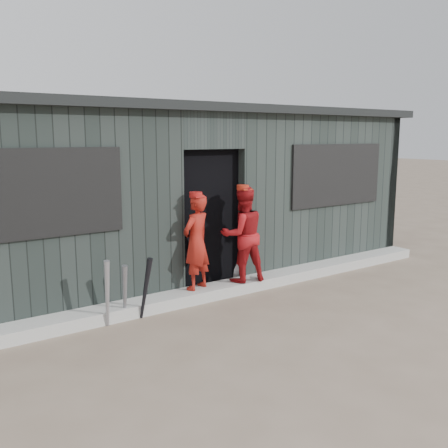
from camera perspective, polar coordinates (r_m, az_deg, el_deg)
ground at (r=5.71m, az=10.67°, el=-12.54°), size 80.00×80.00×0.00m
curb at (r=6.99m, az=-0.09°, el=-7.46°), size 8.00×0.36×0.15m
bat_left at (r=5.88m, az=-13.20°, el=-7.77°), size 0.11×0.19×0.81m
bat_mid at (r=6.07m, az=-11.27°, el=-7.68°), size 0.12×0.22×0.70m
bat_right at (r=6.06m, az=-8.95°, el=-7.28°), size 0.16×0.23×0.77m
player_red_left at (r=6.62m, az=-3.19°, el=-2.06°), size 0.55×0.46×1.28m
player_red_right at (r=6.98m, az=2.14°, el=-1.20°), size 0.74×0.62×1.34m
player_grey_back at (r=7.56m, az=1.68°, el=-1.64°), size 0.66×0.45×1.30m
dugout at (r=8.16m, az=-6.90°, el=3.69°), size 8.30×3.30×2.62m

